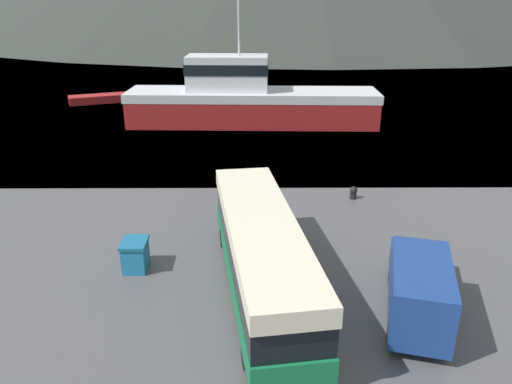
{
  "coord_description": "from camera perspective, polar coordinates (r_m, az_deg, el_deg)",
  "views": [
    {
      "loc": [
        -2.01,
        -6.97,
        10.94
      ],
      "look_at": [
        -1.87,
        15.55,
        2.0
      ],
      "focal_mm": 35.0,
      "sensor_mm": 36.0,
      "label": 1
    }
  ],
  "objects": [
    {
      "name": "storage_bin",
      "position": [
        21.91,
        -13.63,
        -6.98
      ],
      "size": [
        1.06,
        1.34,
        1.31
      ],
      "color": "teal",
      "rests_on": "ground"
    },
    {
      "name": "small_boat",
      "position": [
        57.63,
        -16.81,
        10.22
      ],
      "size": [
        7.82,
        4.72,
        0.83
      ],
      "rotation": [
        0.0,
        0.0,
        1.95
      ],
      "color": "maroon",
      "rests_on": "water_surface"
    },
    {
      "name": "water_surface",
      "position": [
        148.63,
        0.44,
        17.43
      ],
      "size": [
        240.0,
        240.0,
        0.0
      ],
      "primitive_type": "plane",
      "color": "#3D5160",
      "rests_on": "ground"
    },
    {
      "name": "tour_bus",
      "position": [
        19.17,
        0.64,
        -6.87
      ],
      "size": [
        4.18,
        12.02,
        3.16
      ],
      "rotation": [
        0.0,
        0.0,
        0.14
      ],
      "color": "#146B3D",
      "rests_on": "ground"
    },
    {
      "name": "mooring_bollard",
      "position": [
        29.12,
        11.07,
        -0.03
      ],
      "size": [
        0.44,
        0.44,
        0.73
      ],
      "color": "black",
      "rests_on": "ground"
    },
    {
      "name": "delivery_van",
      "position": [
        19.0,
        18.12,
        -10.14
      ],
      "size": [
        3.46,
        6.34,
        2.41
      ],
      "rotation": [
        0.0,
        0.0,
        -0.26
      ],
      "color": "navy",
      "rests_on": "ground"
    },
    {
      "name": "fishing_boat",
      "position": [
        45.23,
        -0.94,
        10.63
      ],
      "size": [
        22.32,
        5.84,
        11.59
      ],
      "rotation": [
        0.0,
        0.0,
        4.68
      ],
      "color": "maroon",
      "rests_on": "water_surface"
    }
  ]
}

